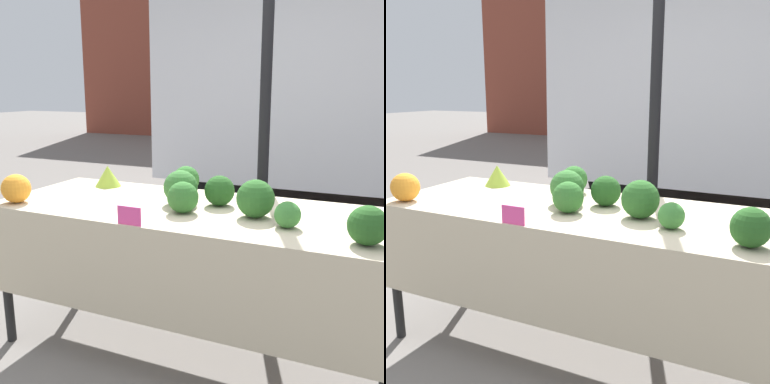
{
  "view_description": "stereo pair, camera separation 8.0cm",
  "coord_description": "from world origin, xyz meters",
  "views": [
    {
      "loc": [
        0.89,
        -2.01,
        1.38
      ],
      "look_at": [
        0.0,
        0.0,
        0.87
      ],
      "focal_mm": 42.0,
      "sensor_mm": 36.0,
      "label": 1
    },
    {
      "loc": [
        0.96,
        -1.97,
        1.38
      ],
      "look_at": [
        0.0,
        0.0,
        0.87
      ],
      "focal_mm": 42.0,
      "sensor_mm": 36.0,
      "label": 2
    }
  ],
  "objects": [
    {
      "name": "orange_cauliflower",
      "position": [
        -0.88,
        -0.29,
        0.87
      ],
      "size": [
        0.15,
        0.15,
        0.15
      ],
      "color": "orange",
      "rests_on": "market_table"
    },
    {
      "name": "broccoli_head_2",
      "position": [
        0.51,
        -0.14,
        0.85
      ],
      "size": [
        0.12,
        0.12,
        0.12
      ],
      "color": "#387533",
      "rests_on": "market_table"
    },
    {
      "name": "market_table",
      "position": [
        0.0,
        -0.06,
        0.7
      ],
      "size": [
        2.04,
        0.8,
        0.79
      ],
      "color": "beige",
      "rests_on": "ground_plane"
    },
    {
      "name": "parked_truck",
      "position": [
        0.71,
        3.81,
        1.36
      ],
      "size": [
        5.23,
        2.25,
        2.55
      ],
      "color": "silver",
      "rests_on": "ground_plane"
    },
    {
      "name": "broccoli_head_5",
      "position": [
        0.84,
        -0.24,
        0.87
      ],
      "size": [
        0.16,
        0.16,
        0.16
      ],
      "color": "#23511E",
      "rests_on": "market_table"
    },
    {
      "name": "broccoli_head_1",
      "position": [
        0.34,
        -0.04,
        0.88
      ],
      "size": [
        0.18,
        0.18,
        0.18
      ],
      "color": "#285B23",
      "rests_on": "market_table"
    },
    {
      "name": "price_sign",
      "position": [
        -0.13,
        -0.39,
        0.84
      ],
      "size": [
        0.12,
        0.01,
        0.08
      ],
      "color": "#EF4793",
      "rests_on": "market_table"
    },
    {
      "name": "broccoli_head_0",
      "position": [
        0.11,
        0.09,
        0.87
      ],
      "size": [
        0.16,
        0.16,
        0.16
      ],
      "color": "#23511E",
      "rests_on": "market_table"
    },
    {
      "name": "broccoli_head_4",
      "position": [
        0.0,
        -0.11,
        0.87
      ],
      "size": [
        0.15,
        0.15,
        0.15
      ],
      "color": "#2D6628",
      "rests_on": "market_table"
    },
    {
      "name": "romanesco_head",
      "position": [
        -0.68,
        0.25,
        0.86
      ],
      "size": [
        0.16,
        0.16,
        0.13
      ],
      "color": "#93B238",
      "rests_on": "market_table"
    },
    {
      "name": "tent_pole",
      "position": [
        0.16,
        0.74,
        1.39
      ],
      "size": [
        0.07,
        0.07,
        2.79
      ],
      "color": "black",
      "rests_on": "ground_plane"
    },
    {
      "name": "building_facade",
      "position": [
        0.0,
        10.04,
        3.0
      ],
      "size": [
        16.0,
        0.6,
        6.0
      ],
      "color": "brown",
      "rests_on": "ground_plane"
    },
    {
      "name": "broccoli_head_6",
      "position": [
        -0.08,
        0.04,
        0.88
      ],
      "size": [
        0.18,
        0.18,
        0.18
      ],
      "color": "#336B2D",
      "rests_on": "market_table"
    },
    {
      "name": "broccoli_head_3",
      "position": [
        -0.17,
        0.29,
        0.87
      ],
      "size": [
        0.15,
        0.15,
        0.15
      ],
      "color": "#2D6628",
      "rests_on": "market_table"
    },
    {
      "name": "ground_plane",
      "position": [
        0.0,
        0.0,
        0.0
      ],
      "size": [
        40.0,
        40.0,
        0.0
      ],
      "primitive_type": "plane",
      "color": "slate"
    }
  ]
}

